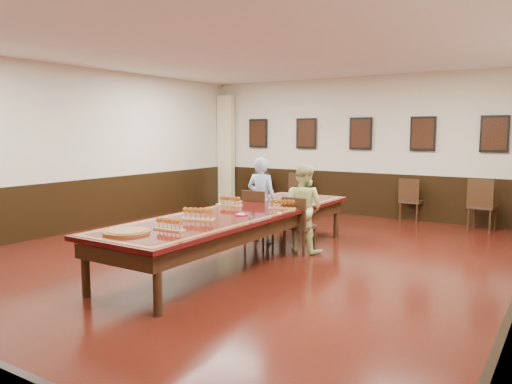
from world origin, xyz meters
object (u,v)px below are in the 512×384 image
Objects in this scene: chair_woman at (300,225)px; spare_chair_b at (300,192)px; chair_man at (259,216)px; spare_chair_d at (483,205)px; person_woman at (303,208)px; conference_table at (238,221)px; spare_chair_a at (266,190)px; person_man at (262,200)px; carved_platter at (126,232)px; spare_chair_c at (411,200)px.

chair_woman is 0.97× the size of spare_chair_b.
chair_man is 3.71m from spare_chair_b.
spare_chair_d is (2.18, 3.56, 0.06)m from chair_woman.
conference_table is at bearing 65.33° from person_woman.
spare_chair_a is at bearing -49.61° from chair_woman.
person_man is at bearing 52.06° from spare_chair_d.
carved_platter is at bearing 79.15° from person_woman.
person_woman is at bearing 161.08° from person_man.
conference_table is at bearing 116.60° from spare_chair_a.
spare_chair_d is 1.54× the size of carved_platter.
conference_table is at bearing 104.57° from chair_man.
spare_chair_c is 0.66× the size of person_woman.
spare_chair_d is at bearing 169.69° from spare_chair_c.
conference_table is at bearing 84.85° from carved_platter.
spare_chair_a is 5.42m from conference_table.
spare_chair_d is at bearing 59.00° from conference_table.
spare_chair_c is 0.63× the size of person_man.
person_man reaches higher than spare_chair_c.
chair_woman is at bearing 90.00° from person_woman.
spare_chair_c is at bearing 75.56° from conference_table.
carved_platter is (-0.72, -3.09, 0.05)m from person_woman.
spare_chair_b reaches higher than conference_table.
person_man is at bearing 99.07° from spare_chair_b.
person_man reaches higher than spare_chair_b.
spare_chair_d reaches higher than spare_chair_a.
chair_man is 0.66× the size of person_woman.
person_man reaches higher than conference_table.
spare_chair_c is 0.19× the size of conference_table.
carved_platter is (-2.90, -6.55, 0.25)m from spare_chair_d.
chair_man is 0.91× the size of spare_chair_d.
spare_chair_d is (1.48, -0.29, 0.05)m from spare_chair_c.
spare_chair_b is at bearing 1.93° from spare_chair_c.
chair_man is 1.03× the size of chair_woman.
spare_chair_d is at bearing -138.07° from person_man.
spare_chair_d is 4.10m from person_woman.
spare_chair_c is at bearing 78.25° from carved_platter.
conference_table is at bearing 63.22° from chair_woman.
spare_chair_a is 4.83m from person_woman.
spare_chair_c is 3.88m from person_man.
spare_chair_c is 1.40× the size of carved_platter.
spare_chair_d is 7.17m from carved_platter.
carved_platter is (1.28, -6.80, 0.30)m from spare_chair_b.
person_man reaches higher than spare_chair_a.
person_woman reaches higher than chair_man.
chair_man is 1.00× the size of spare_chair_c.
person_woman is (-2.18, -3.46, 0.20)m from spare_chair_d.
spare_chair_b is 1.41× the size of carved_platter.
chair_man is at bearing 53.00° from spare_chair_d.
chair_woman is 4.18m from spare_chair_d.
chair_man is at bearing 90.00° from person_man.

